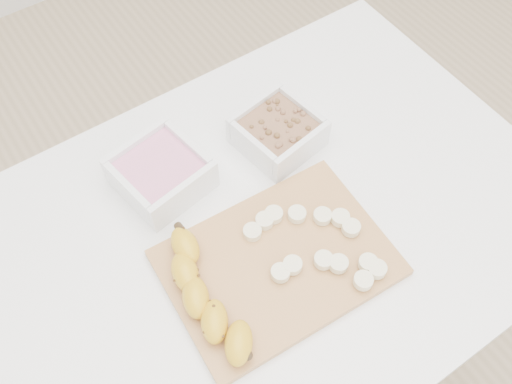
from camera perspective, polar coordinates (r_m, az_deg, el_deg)
ground at (r=1.65m, az=0.61°, el=-16.17°), size 3.50×3.50×0.00m
table at (r=1.04m, az=0.94°, el=-5.82°), size 1.00×0.70×0.75m
bowl_yogurt at (r=0.98m, az=-9.50°, el=1.91°), size 0.16×0.16×0.07m
bowl_granola at (r=1.02m, az=2.21°, el=6.04°), size 0.15×0.15×0.06m
cutting_board at (r=0.91m, az=2.17°, el=-7.07°), size 0.36×0.27×0.01m
banana at (r=0.86m, az=-4.87°, el=-10.46°), size 0.13×0.24×0.04m
banana_slices at (r=0.91m, az=6.12°, el=-5.14°), size 0.17×0.20×0.02m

